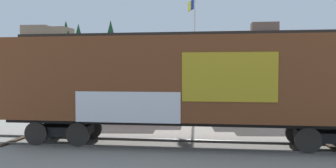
% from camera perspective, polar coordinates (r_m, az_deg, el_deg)
% --- Properties ---
extents(ground_plane, '(260.00, 260.00, 0.00)m').
position_cam_1_polar(ground_plane, '(13.16, -0.74, -10.44)').
color(ground_plane, gray).
extents(track, '(60.02, 3.57, 0.08)m').
position_cam_1_polar(track, '(13.26, 18.79, -10.29)').
color(track, '#4C4742').
rests_on(track, ground_plane).
extents(freight_car, '(14.69, 3.12, 4.38)m').
position_cam_1_polar(freight_car, '(12.72, 3.69, 0.61)').
color(freight_car, brown).
rests_on(freight_car, ground_plane).
extents(flagpole, '(0.77, 1.42, 8.87)m').
position_cam_1_polar(flagpole, '(26.42, 4.41, 8.09)').
color(flagpole, silver).
rests_on(flagpole, ground_plane).
extents(hillside, '(156.78, 31.50, 14.57)m').
position_cam_1_polar(hillside, '(77.37, 7.26, 3.57)').
color(hillside, gray).
rests_on(hillside, ground_plane).
extents(parked_car_red, '(4.89, 2.42, 1.73)m').
position_cam_1_polar(parked_car_red, '(19.03, -4.80, -3.86)').
color(parked_car_red, '#B21E1E').
rests_on(parked_car_red, ground_plane).
extents(parked_car_white, '(4.75, 2.37, 1.72)m').
position_cam_1_polar(parked_car_white, '(18.86, 14.35, -4.00)').
color(parked_car_white, silver).
rests_on(parked_car_white, ground_plane).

